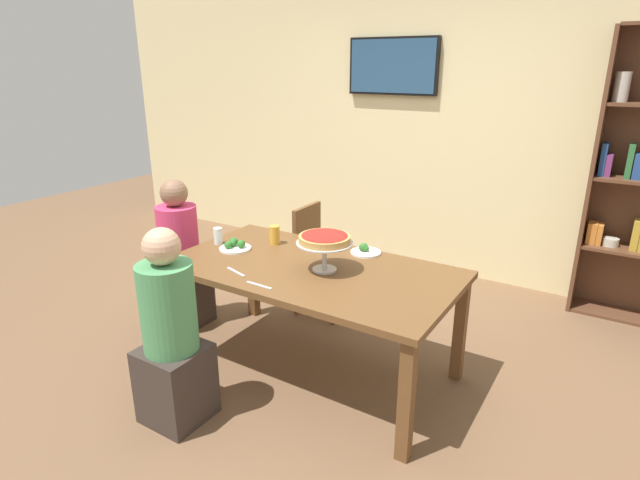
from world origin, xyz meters
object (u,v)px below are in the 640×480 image
at_px(dining_table, 312,279).
at_px(salad_plate_near_diner, 365,251).
at_px(diner_head_west, 181,264).
at_px(salad_plate_far_diner, 235,246).
at_px(deep_dish_pizza_stand, 324,241).
at_px(beer_glass_amber_tall, 275,235).
at_px(cutlery_fork_near, 236,272).
at_px(television, 393,66).
at_px(diner_near_left, 172,342).
at_px(cutlery_knife_near, 259,285).
at_px(chair_far_left, 318,254).
at_px(water_glass_clear_near, 218,236).

relative_size(dining_table, salad_plate_near_diner, 8.83).
height_order(diner_head_west, salad_plate_far_diner, diner_head_west).
bearing_deg(deep_dish_pizza_stand, beer_glass_amber_tall, 157.53).
relative_size(dining_table, salad_plate_far_diner, 8.31).
distance_m(deep_dish_pizza_stand, cutlery_fork_near, 0.57).
bearing_deg(cutlery_fork_near, beer_glass_amber_tall, 117.65).
distance_m(dining_table, salad_plate_far_diner, 0.63).
distance_m(television, diner_near_left, 3.25).
height_order(beer_glass_amber_tall, cutlery_knife_near, beer_glass_amber_tall).
height_order(salad_plate_far_diner, cutlery_knife_near, salad_plate_far_diner).
bearing_deg(dining_table, beer_glass_amber_tall, 153.62).
distance_m(diner_near_left, salad_plate_far_diner, 0.88).
height_order(television, chair_far_left, television).
height_order(deep_dish_pizza_stand, water_glass_clear_near, deep_dish_pizza_stand).
bearing_deg(salad_plate_near_diner, television, 110.42).
bearing_deg(chair_far_left, deep_dish_pizza_stand, 34.50).
xyz_separation_m(salad_plate_near_diner, water_glass_clear_near, (-0.96, -0.38, 0.04)).
relative_size(diner_head_west, water_glass_clear_near, 9.84).
bearing_deg(water_glass_clear_near, television, 81.22).
relative_size(diner_head_west, chair_far_left, 1.32).
distance_m(dining_table, deep_dish_pizza_stand, 0.29).
height_order(television, salad_plate_far_diner, television).
xyz_separation_m(chair_far_left, salad_plate_far_diner, (-0.17, -0.80, 0.28)).
height_order(dining_table, cutlery_knife_near, cutlery_knife_near).
height_order(diner_near_left, chair_far_left, diner_near_left).
relative_size(water_glass_clear_near, cutlery_fork_near, 0.65).
bearing_deg(diner_near_left, salad_plate_far_diner, 15.68).
distance_m(chair_far_left, beer_glass_amber_tall, 0.65).
xyz_separation_m(salad_plate_far_diner, water_glass_clear_near, (-0.17, 0.02, 0.04)).
height_order(diner_head_west, salad_plate_near_diner, diner_head_west).
height_order(diner_near_left, diner_head_west, same).
relative_size(beer_glass_amber_tall, cutlery_fork_near, 0.74).
relative_size(diner_near_left, chair_far_left, 1.32).
distance_m(television, deep_dish_pizza_stand, 2.40).
bearing_deg(water_glass_clear_near, diner_head_west, 178.48).
height_order(water_glass_clear_near, cutlery_knife_near, water_glass_clear_near).
height_order(television, water_glass_clear_near, television).
bearing_deg(deep_dish_pizza_stand, diner_head_west, 178.72).
xyz_separation_m(television, chair_far_left, (0.02, -1.32, -1.43)).
bearing_deg(water_glass_clear_near, cutlery_fork_near, -36.41).
bearing_deg(deep_dish_pizza_stand, chair_far_left, 124.50).
distance_m(salad_plate_far_diner, beer_glass_amber_tall, 0.29).
relative_size(diner_head_west, salad_plate_near_diner, 5.63).
bearing_deg(diner_head_west, chair_far_left, 45.12).
distance_m(salad_plate_near_diner, cutlery_knife_near, 0.84).
bearing_deg(water_glass_clear_near, deep_dish_pizza_stand, -1.16).
xyz_separation_m(diner_head_west, deep_dish_pizza_stand, (1.31, -0.03, 0.44)).
bearing_deg(cutlery_knife_near, beer_glass_amber_tall, 120.91).
distance_m(water_glass_clear_near, cutlery_knife_near, 0.80).
height_order(beer_glass_amber_tall, cutlery_fork_near, beer_glass_amber_tall).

